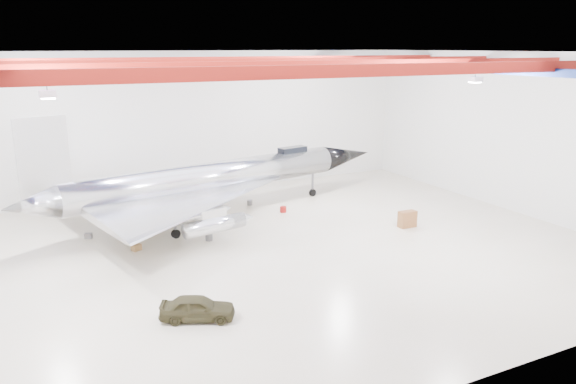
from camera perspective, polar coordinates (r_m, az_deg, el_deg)
floor at (r=31.85m, az=-3.94°, el=-6.26°), size 40.00×40.00×0.00m
wall_back at (r=44.39m, az=-11.66°, el=6.75°), size 40.00×0.00×40.00m
wall_right at (r=42.13m, az=21.98°, el=5.59°), size 0.00×30.00×30.00m
ceiling at (r=29.77m, az=-4.32°, el=13.94°), size 40.00×40.00×0.00m
ceiling_structure at (r=29.79m, az=-4.29°, el=12.64°), size 39.50×29.50×1.08m
jet_aircraft at (r=38.10m, az=-7.90°, el=1.07°), size 27.80×18.73×7.63m
jeep at (r=24.63m, az=-9.19°, el=-11.54°), size 3.42×2.50×1.08m
desk at (r=36.96m, az=12.03°, el=-2.71°), size 1.16×0.59×1.06m
crate_ply at (r=33.35m, az=-15.16°, el=-5.46°), size 0.62×0.57×0.35m
toolbox_red at (r=39.13m, az=-12.73°, el=-2.34°), size 0.52×0.44×0.34m
engine_drum at (r=34.14m, az=-8.03°, el=-4.58°), size 0.50×0.50×0.39m
crate_small at (r=36.31m, az=-19.62°, el=-4.21°), size 0.52×0.47×0.30m
tool_chest at (r=39.45m, az=-0.49°, el=-1.77°), size 0.49×0.49×0.41m
spares_box at (r=41.35m, az=-3.91°, el=-1.07°), size 0.53×0.53×0.36m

